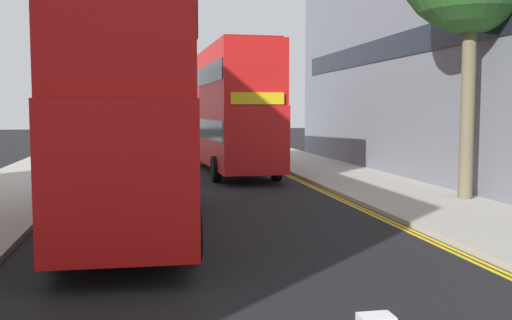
% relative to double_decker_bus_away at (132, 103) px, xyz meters
% --- Properties ---
extents(sidewalk_right, '(4.00, 80.00, 0.14)m').
position_rel_double_decker_bus_away_xyz_m(sidewalk_right, '(8.62, 2.74, -2.96)').
color(sidewalk_right, '#ADA89E').
rests_on(sidewalk_right, ground).
extents(kerb_line_outer, '(0.10, 56.00, 0.01)m').
position_rel_double_decker_bus_away_xyz_m(kerb_line_outer, '(6.52, 0.74, -3.03)').
color(kerb_line_outer, yellow).
rests_on(kerb_line_outer, ground).
extents(kerb_line_inner, '(0.10, 56.00, 0.01)m').
position_rel_double_decker_bus_away_xyz_m(kerb_line_inner, '(6.36, 0.74, -3.03)').
color(kerb_line_inner, yellow).
rests_on(kerb_line_inner, ground).
extents(double_decker_bus_away, '(2.96, 10.85, 5.64)m').
position_rel_double_decker_bus_away_xyz_m(double_decker_bus_away, '(0.00, 0.00, 0.00)').
color(double_decker_bus_away, '#B20F0F').
rests_on(double_decker_bus_away, ground).
extents(double_decker_bus_oncoming, '(3.05, 10.88, 5.64)m').
position_rel_double_decker_bus_away_xyz_m(double_decker_bus_oncoming, '(4.18, 11.95, 0.00)').
color(double_decker_bus_oncoming, red).
rests_on(double_decker_bus_oncoming, ground).
extents(townhouse_terrace_right, '(10.08, 28.00, 14.54)m').
position_rel_double_decker_bus_away_xyz_m(townhouse_terrace_right, '(15.62, 8.61, 4.24)').
color(townhouse_terrace_right, slate).
rests_on(townhouse_terrace_right, ground).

